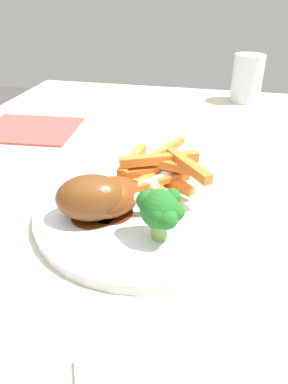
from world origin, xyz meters
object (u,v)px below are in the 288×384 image
(dinner_plate, at_px, (144,211))
(chicken_drumstick_near, at_px, (114,196))
(broccoli_floret_front, at_px, (163,210))
(water_glass, at_px, (247,78))
(dining_table, at_px, (172,250))
(chicken_drumstick_far, at_px, (95,198))
(carrot_fries_pile, at_px, (159,170))
(chicken_drumstick_extra, at_px, (99,196))

(dinner_plate, height_order, chicken_drumstick_near, chicken_drumstick_near)
(dinner_plate, relative_size, broccoli_floret_front, 4.65)
(dinner_plate, bearing_deg, broccoli_floret_front, 30.29)
(dinner_plate, xyz_separation_m, water_glass, (-0.50, 0.13, 0.05))
(dining_table, distance_m, chicken_drumstick_far, 0.20)
(dining_table, height_order, chicken_drumstick_far, chicken_drumstick_far)
(dining_table, height_order, carrot_fries_pile, carrot_fries_pile)
(dinner_plate, height_order, chicken_drumstick_extra, chicken_drumstick_extra)
(carrot_fries_pile, bearing_deg, dinner_plate, -9.13)
(chicken_drumstick_extra, xyz_separation_m, water_glass, (-0.52, 0.17, 0.02))
(broccoli_floret_front, bearing_deg, dining_table, -178.38)
(carrot_fries_pile, xyz_separation_m, chicken_drumstick_near, (0.07, -0.04, -0.00))
(dining_table, bearing_deg, water_glass, 167.08)
(carrot_fries_pile, bearing_deg, chicken_drumstick_extra, -38.79)
(chicken_drumstick_extra, bearing_deg, chicken_drumstick_far, -2.11)
(broccoli_floret_front, relative_size, water_glass, 0.54)
(chicken_drumstick_far, bearing_deg, chicken_drumstick_extra, 177.89)
(chicken_drumstick_far, bearing_deg, chicken_drumstick_near, 131.67)
(dining_table, relative_size, broccoli_floret_front, 18.34)
(chicken_drumstick_extra, distance_m, water_glass, 0.55)
(dining_table, distance_m, dinner_plate, 0.14)
(chicken_drumstick_near, height_order, chicken_drumstick_extra, chicken_drumstick_near)
(broccoli_floret_front, xyz_separation_m, water_glass, (-0.55, 0.09, 0.00))
(carrot_fries_pile, xyz_separation_m, chicken_drumstick_far, (0.08, -0.06, 0.00))
(broccoli_floret_front, relative_size, carrot_fries_pile, 0.38)
(chicken_drumstick_near, relative_size, chicken_drumstick_extra, 1.11)
(chicken_drumstick_near, height_order, chicken_drumstick_far, chicken_drumstick_far)
(broccoli_floret_front, distance_m, water_glass, 0.56)
(chicken_drumstick_far, height_order, chicken_drumstick_extra, chicken_drumstick_far)
(chicken_drumstick_far, bearing_deg, broccoli_floret_front, 74.71)
(broccoli_floret_front, xyz_separation_m, carrot_fries_pile, (-0.10, -0.02, -0.01))
(chicken_drumstick_far, bearing_deg, carrot_fries_pile, 145.41)
(dinner_plate, height_order, broccoli_floret_front, broccoli_floret_front)
(dinner_plate, height_order, carrot_fries_pile, carrot_fries_pile)
(dining_table, bearing_deg, dinner_plate, -20.86)
(water_glass, bearing_deg, dinner_plate, -14.13)
(chicken_drumstick_far, xyz_separation_m, water_glass, (-0.53, 0.17, 0.01))
(dining_table, xyz_separation_m, dinner_plate, (0.07, -0.03, 0.12))
(dinner_plate, height_order, chicken_drumstick_far, chicken_drumstick_far)
(dining_table, xyz_separation_m, chicken_drumstick_extra, (0.09, -0.08, 0.14))
(chicken_drumstick_far, xyz_separation_m, chicken_drumstick_extra, (-0.01, 0.00, -0.01))
(chicken_drumstick_near, xyz_separation_m, chicken_drumstick_extra, (0.00, -0.02, -0.00))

